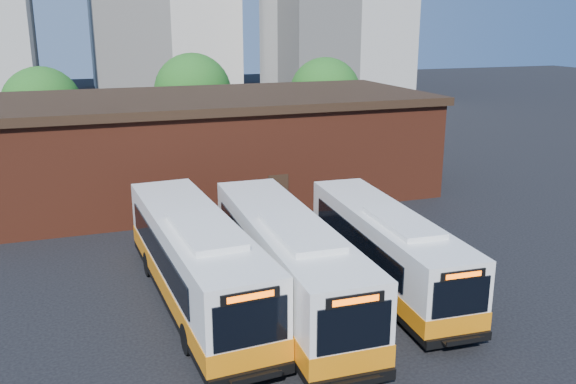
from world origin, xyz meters
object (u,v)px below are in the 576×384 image
object	(u,v)px
bus_midwest	(196,264)
bus_mideast	(287,264)
transit_worker	(360,355)
bus_east	(385,250)

from	to	relation	value
bus_midwest	bus_mideast	distance (m)	3.58
bus_mideast	transit_worker	bearing A→B (deg)	-84.61
bus_midwest	bus_east	size ratio (longest dim) A/B	1.11
bus_midwest	bus_mideast	size ratio (longest dim) A/B	1.01
bus_midwest	bus_mideast	world-z (taller)	bus_midwest
bus_mideast	transit_worker	world-z (taller)	bus_mideast
bus_mideast	bus_east	xyz separation A→B (m)	(4.61, 0.46, -0.16)
bus_midwest	bus_east	world-z (taller)	bus_midwest
bus_midwest	transit_worker	world-z (taller)	bus_midwest
bus_mideast	bus_east	size ratio (longest dim) A/B	1.10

